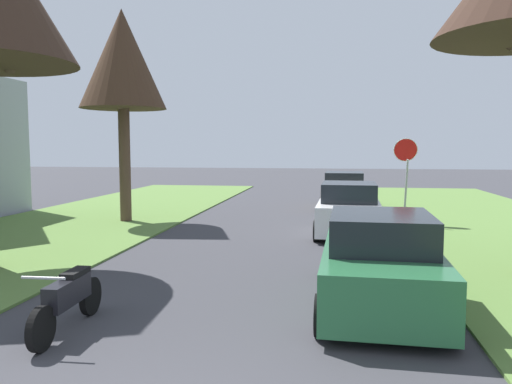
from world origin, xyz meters
The scene contains 6 objects.
stop_sign_far centered at (4.10, 14.55, 2.15)m, with size 0.81×0.68×2.92m.
street_tree_left_mid_b centered at (-5.61, 13.66, 5.62)m, with size 2.98×2.98×7.35m.
parked_sedan_green centered at (2.42, 5.42, 0.72)m, with size 2.07×4.46×1.57m.
parked_sedan_white centered at (2.14, 12.54, 0.72)m, with size 2.07×4.46×1.57m.
parked_sedan_tan centered at (2.16, 19.20, 0.72)m, with size 2.07×4.46×1.57m.
parked_motorcycle centered at (-2.13, 3.51, 0.48)m, with size 0.60×2.05×0.97m.
Camera 1 is at (1.60, -3.03, 2.65)m, focal length 35.00 mm.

